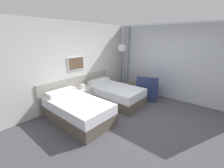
# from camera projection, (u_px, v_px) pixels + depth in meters

# --- Properties ---
(ground_plane) EXTENTS (16.00, 16.00, 0.00)m
(ground_plane) POSITION_uv_depth(u_px,v_px,m) (138.00, 118.00, 4.27)
(ground_plane) COLOR #47474C
(wall_headboard) EXTENTS (10.00, 0.10, 2.70)m
(wall_headboard) POSITION_uv_depth(u_px,v_px,m) (84.00, 64.00, 5.29)
(wall_headboard) COLOR silver
(wall_headboard) RESTS_ON ground_plane
(wall_window) EXTENTS (0.21, 4.77, 2.70)m
(wall_window) POSITION_uv_depth(u_px,v_px,m) (171.00, 62.00, 5.41)
(wall_window) COLOR white
(wall_window) RESTS_ON ground_plane
(bed_near_door) EXTENTS (1.09, 1.96, 0.71)m
(bed_near_door) POSITION_uv_depth(u_px,v_px,m) (77.00, 110.00, 4.12)
(bed_near_door) COLOR brown
(bed_near_door) RESTS_ON ground_plane
(bed_near_window) EXTENTS (1.09, 1.96, 0.71)m
(bed_near_window) POSITION_uv_depth(u_px,v_px,m) (114.00, 94.00, 5.26)
(bed_near_window) COLOR brown
(bed_near_window) RESTS_ON ground_plane
(nightstand) EXTENTS (0.47, 0.40, 0.70)m
(nightstand) POSITION_uv_depth(u_px,v_px,m) (83.00, 96.00, 5.15)
(nightstand) COLOR beige
(nightstand) RESTS_ON ground_plane
(floor_lamp) EXTENTS (0.24, 0.24, 1.94)m
(floor_lamp) POSITION_uv_depth(u_px,v_px,m) (122.00, 54.00, 5.93)
(floor_lamp) COLOR black
(floor_lamp) RESTS_ON ground_plane
(side_table) EXTENTS (0.38, 0.38, 0.53)m
(side_table) POSITION_uv_depth(u_px,v_px,m) (130.00, 87.00, 5.86)
(side_table) COLOR brown
(side_table) RESTS_ON ground_plane
(armchair) EXTENTS (0.96, 0.96, 0.89)m
(armchair) POSITION_uv_depth(u_px,v_px,m) (147.00, 91.00, 5.59)
(armchair) COLOR navy
(armchair) RESTS_ON ground_plane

